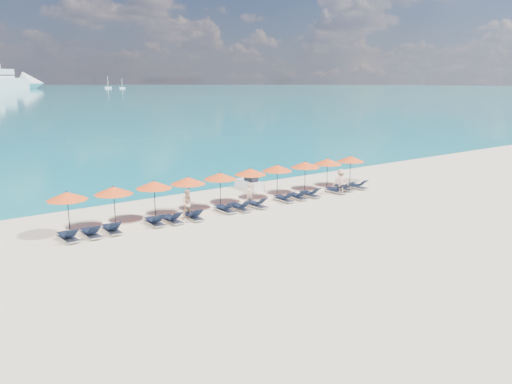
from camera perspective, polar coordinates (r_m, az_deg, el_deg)
ground at (r=28.09m, az=3.66°, el=-3.46°), size 1400.00×1400.00×0.00m
sailboat_near at (r=540.82m, az=-15.04°, el=11.45°), size 5.47×1.82×10.02m
sailboat_far at (r=562.55m, az=-16.55°, el=11.42°), size 6.77×2.26×12.41m
jetski at (r=36.43m, az=-0.72°, el=0.92°), size 1.10×2.67×0.94m
beachgoer_a at (r=31.55m, az=-0.74°, el=-0.27°), size 0.56×0.39×1.47m
beachgoer_b at (r=28.75m, az=-7.72°, el=-1.40°), size 0.92×0.67×1.72m
beachgoer_c at (r=35.33m, az=9.68°, el=1.19°), size 1.25×1.01×1.76m
umbrella_0 at (r=27.17m, az=-20.79°, el=-0.43°), size 2.10×2.10×2.28m
umbrella_1 at (r=27.76m, az=-15.98°, el=0.17°), size 2.10×2.10×2.28m
umbrella_2 at (r=28.74m, az=-11.57°, el=0.82°), size 2.10×2.10×2.28m
umbrella_3 at (r=29.61m, az=-7.76°, el=1.30°), size 2.10×2.10×2.28m
umbrella_4 at (r=30.83m, az=-4.13°, el=1.83°), size 2.10×2.10×2.28m
umbrella_5 at (r=32.25m, az=-0.64°, el=2.34°), size 2.10×2.10×2.28m
umbrella_6 at (r=33.64m, az=2.46°, el=2.76°), size 2.10×2.10×2.28m
umbrella_7 at (r=35.15m, az=5.65°, el=3.13°), size 2.10×2.10×2.28m
umbrella_8 at (r=36.69m, az=8.18°, el=3.46°), size 2.10×2.10×2.28m
umbrella_9 at (r=38.27m, az=10.77°, el=3.75°), size 2.10×2.10×2.28m
lounger_0 at (r=26.43m, az=-20.68°, el=-4.77°), size 0.75×1.74×0.66m
lounger_1 at (r=26.68m, az=-18.35°, el=-4.44°), size 0.66×1.72×0.66m
lounger_2 at (r=27.05m, az=-16.14°, el=-4.06°), size 0.70×1.73×0.66m
lounger_3 at (r=27.91m, az=-11.52°, el=-3.30°), size 0.70×1.73×0.66m
lounger_4 at (r=28.21m, az=-9.60°, el=-3.05°), size 0.71×1.73×0.66m
lounger_5 at (r=28.69m, az=-7.15°, el=-2.70°), size 0.78×1.75×0.66m
lounger_6 at (r=30.10m, az=-3.57°, el=-1.90°), size 0.63×1.70×0.66m
lounger_7 at (r=30.42m, az=-1.76°, el=-1.73°), size 0.66×1.71×0.66m
lounger_8 at (r=31.12m, az=0.06°, el=-1.39°), size 0.77×1.75×0.66m
lounger_9 at (r=32.73m, az=3.22°, el=-0.71°), size 0.66×1.71×0.66m
lounger_10 at (r=33.41m, az=4.78°, el=-0.46°), size 0.75×1.74×0.66m
lounger_11 at (r=34.17m, az=6.21°, el=-0.20°), size 0.68×1.72×0.66m
lounger_12 at (r=35.60m, az=9.13°, el=0.24°), size 0.73×1.74×0.66m
lounger_13 at (r=36.52m, az=10.03°, el=0.51°), size 0.66×1.72×0.66m
lounger_14 at (r=37.31m, az=11.50°, el=0.71°), size 0.67×1.72×0.66m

